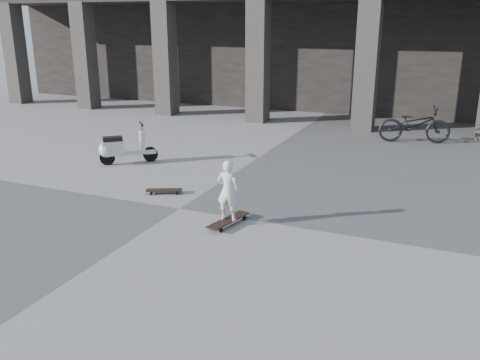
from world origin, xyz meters
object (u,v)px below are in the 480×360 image
at_px(longboard, 228,221).
at_px(bicycle, 414,124).
at_px(skateboard_spare, 164,190).
at_px(scooter, 118,148).
at_px(child, 228,190).

distance_m(longboard, bicycle, 7.99).
xyz_separation_m(skateboard_spare, scooter, (-2.16, 1.48, 0.32)).
height_order(skateboard_spare, scooter, scooter).
bearing_deg(longboard, skateboard_spare, 75.05).
relative_size(longboard, bicycle, 0.50).
height_order(longboard, scooter, scooter).
bearing_deg(child, scooter, -37.63).
xyz_separation_m(longboard, child, (0.00, -0.00, 0.54)).
relative_size(longboard, scooter, 0.87).
relative_size(child, scooter, 0.92).
relative_size(skateboard_spare, scooter, 0.65).
distance_m(longboard, child, 0.54).
height_order(scooter, bicycle, bicycle).
relative_size(longboard, skateboard_spare, 1.35).
bearing_deg(child, longboard, -96.14).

